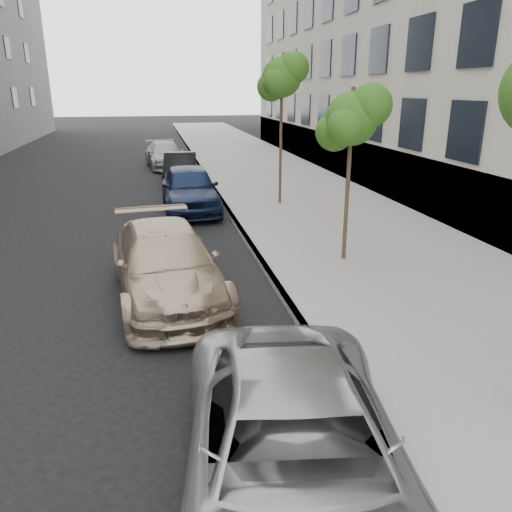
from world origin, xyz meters
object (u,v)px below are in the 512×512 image
object	(u,v)px
tree_far	(282,77)
suv	(166,264)
tree_mid	(353,119)
sedan_rear	(165,155)
sedan_black	(181,168)
sedan_blue	(190,188)
minivan	(296,457)

from	to	relation	value
tree_far	suv	distance (m)	9.66
tree_mid	suv	world-z (taller)	tree_mid
suv	sedan_rear	bearing A→B (deg)	82.23
sedan_black	suv	bearing A→B (deg)	-90.14
tree_far	sedan_black	size ratio (longest dim) A/B	1.26
tree_mid	sedan_blue	xyz separation A→B (m)	(-3.33, 6.50, -2.70)
tree_far	suv	xyz separation A→B (m)	(-4.41, -7.72, -3.79)
sedan_blue	sedan_rear	xyz separation A→B (m)	(-0.53, 10.56, -0.12)
tree_far	sedan_rear	xyz separation A→B (m)	(-3.86, 10.56, -3.84)
suv	sedan_blue	size ratio (longest dim) A/B	1.07
tree_far	minivan	size ratio (longest dim) A/B	1.05
sedan_black	minivan	bearing A→B (deg)	-85.47
minivan	suv	size ratio (longest dim) A/B	0.98
tree_far	sedan_blue	xyz separation A→B (m)	(-3.33, 0.00, -3.71)
minivan	sedan_blue	xyz separation A→B (m)	(0.00, 13.72, 0.11)
tree_far	sedan_black	bearing A→B (deg)	121.05
suv	sedan_black	world-z (taller)	suv
suv	sedan_black	bearing A→B (deg)	79.29
tree_far	sedan_rear	bearing A→B (deg)	110.07
suv	sedan_black	size ratio (longest dim) A/B	1.22
sedan_blue	tree_far	bearing A→B (deg)	-0.28
minivan	sedan_blue	size ratio (longest dim) A/B	1.05
tree_far	sedan_blue	world-z (taller)	tree_far
tree_mid	minivan	size ratio (longest dim) A/B	0.83
tree_far	sedan_blue	size ratio (longest dim) A/B	1.11
minivan	sedan_rear	distance (m)	24.28
minivan	sedan_blue	distance (m)	13.72
tree_mid	sedan_rear	xyz separation A→B (m)	(-3.86, 17.06, -2.82)
tree_mid	sedan_rear	world-z (taller)	tree_mid
minivan	sedan_rear	size ratio (longest dim) A/B	1.06
tree_mid	sedan_black	world-z (taller)	tree_mid
sedan_blue	tree_mid	bearing A→B (deg)	-63.16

